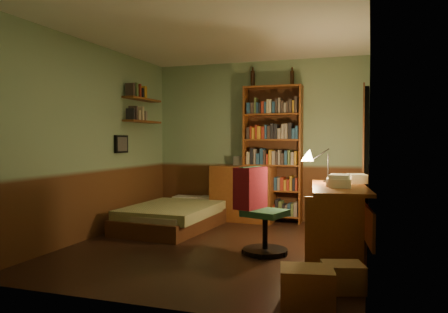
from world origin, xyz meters
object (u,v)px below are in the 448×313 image
(dresser, at_px, (244,193))
(bookshelf, at_px, (273,154))
(desk_lamp, at_px, (328,159))
(mini_stereo, at_px, (243,161))
(cardboard_box_b, at_px, (343,277))
(desk, at_px, (339,220))
(cardboard_box_a, at_px, (307,287))
(bed, at_px, (178,207))
(office_chair, at_px, (265,210))

(dresser, distance_m, bookshelf, 0.79)
(dresser, xyz_separation_m, desk_lamp, (1.45, -1.21, 0.63))
(mini_stereo, height_order, cardboard_box_b, mini_stereo)
(dresser, xyz_separation_m, desk, (1.62, -1.64, -0.06))
(desk_lamp, bearing_deg, cardboard_box_a, -67.54)
(bed, relative_size, desk, 1.38)
(bookshelf, height_order, desk_lamp, bookshelf)
(mini_stereo, relative_size, cardboard_box_a, 0.67)
(bed, distance_m, mini_stereo, 1.37)
(bed, bearing_deg, cardboard_box_a, -43.82)
(office_chair, height_order, cardboard_box_a, office_chair)
(desk_lamp, xyz_separation_m, office_chair, (-0.64, -0.70, -0.57))
(dresser, bearing_deg, desk, -44.39)
(desk, bearing_deg, cardboard_box_b, -91.98)
(mini_stereo, bearing_deg, desk_lamp, -39.67)
(bookshelf, height_order, office_chair, bookshelf)
(bookshelf, distance_m, cardboard_box_b, 3.40)
(bed, xyz_separation_m, cardboard_box_b, (2.54, -2.12, -0.18))
(bed, distance_m, desk, 2.57)
(desk_lamp, distance_m, cardboard_box_a, 2.35)
(office_chair, bearing_deg, bookshelf, 116.96)
(bookshelf, xyz_separation_m, desk_lamp, (0.99, -1.29, -0.01))
(bookshelf, xyz_separation_m, office_chair, (0.35, -1.99, -0.58))
(dresser, height_order, bookshelf, bookshelf)
(mini_stereo, bearing_deg, office_chair, -65.15)
(bookshelf, height_order, desk, bookshelf)
(mini_stereo, height_order, desk, mini_stereo)
(mini_stereo, relative_size, cardboard_box_b, 0.80)
(dresser, bearing_deg, office_chair, -66.02)
(office_chair, distance_m, cardboard_box_a, 1.66)
(dresser, bearing_deg, cardboard_box_b, -58.17)
(desk, height_order, office_chair, office_chair)
(desk, relative_size, cardboard_box_a, 3.55)
(cardboard_box_a, relative_size, cardboard_box_b, 1.20)
(desk_lamp, height_order, office_chair, desk_lamp)
(desk, relative_size, office_chair, 1.45)
(mini_stereo, height_order, desk_lamp, desk_lamp)
(bookshelf, relative_size, desk_lamp, 3.69)
(desk_lamp, relative_size, office_chair, 0.59)
(dresser, relative_size, cardboard_box_a, 2.44)
(bed, distance_m, cardboard_box_b, 3.31)
(bed, xyz_separation_m, mini_stereo, (0.76, 0.92, 0.67))
(desk, xyz_separation_m, cardboard_box_a, (-0.13, -1.73, -0.24))
(mini_stereo, bearing_deg, cardboard_box_b, -57.53)
(cardboard_box_b, bearing_deg, desk, 95.40)
(office_chair, bearing_deg, desk_lamp, 64.40)
(mini_stereo, xyz_separation_m, bookshelf, (0.51, -0.04, 0.12))
(desk_lamp, bearing_deg, dresser, 161.60)
(dresser, relative_size, office_chair, 1.00)
(desk_lamp, bearing_deg, bookshelf, 148.82)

